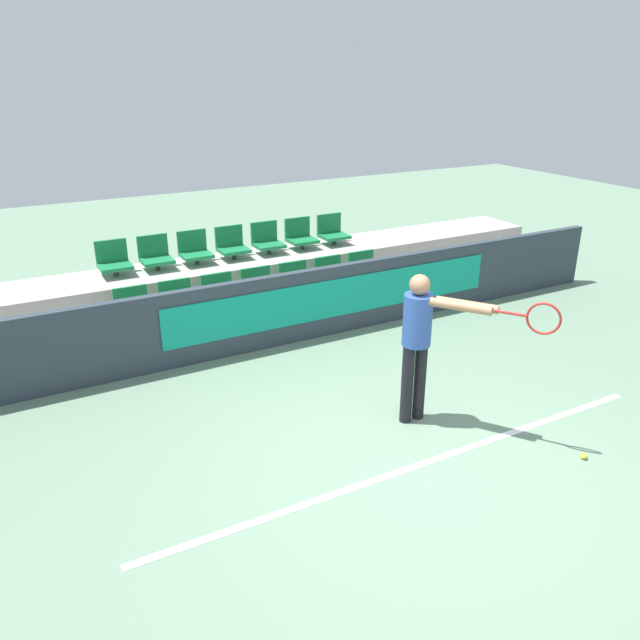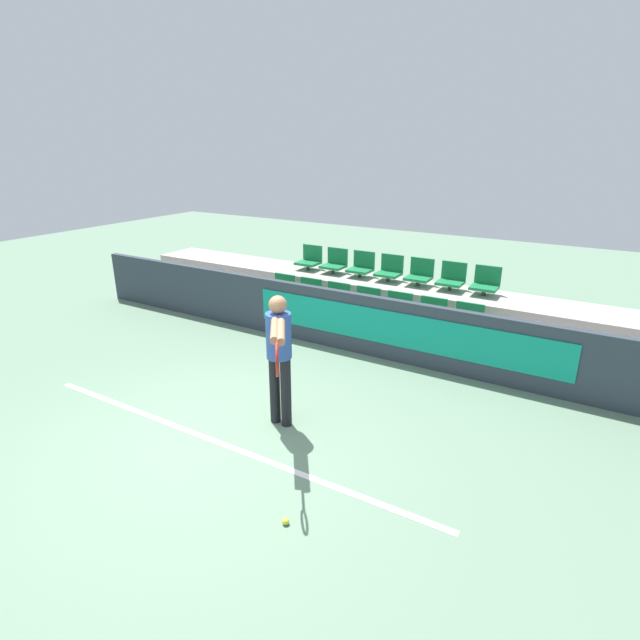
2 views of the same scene
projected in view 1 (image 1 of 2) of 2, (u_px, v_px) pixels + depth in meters
The scene contains 21 objects.
ground_plane at pixel (424, 466), 6.06m from camera, with size 30.00×30.00×0.00m, color slate.
court_baseline at pixel (422, 464), 6.08m from camera, with size 5.75×0.08×0.01m.
barrier_wall at pixel (282, 310), 8.55m from camera, with size 11.59×0.14×1.01m.
bleacher_tier_front at pixel (263, 316), 9.15m from camera, with size 11.19×1.04×0.40m.
bleacher_tier_middle at pixel (237, 284), 9.92m from camera, with size 11.19×1.04×0.79m.
stadium_chair_0 at pixel (133, 309), 8.30m from camera, with size 0.45×0.41×0.49m.
stadium_chair_1 at pixel (178, 302), 8.56m from camera, with size 0.45×0.41×0.49m.
stadium_chair_2 at pixel (220, 295), 8.83m from camera, with size 0.45×0.41×0.49m.
stadium_chair_3 at pixel (259, 288), 9.09m from camera, with size 0.45×0.41×0.49m.
stadium_chair_4 at pixel (296, 282), 9.36m from camera, with size 0.45×0.41×0.49m.
stadium_chair_5 at pixel (331, 276), 9.63m from camera, with size 0.45×0.41×0.49m.
stadium_chair_6 at pixel (364, 270), 9.89m from camera, with size 0.45×0.41×0.49m.
stadium_chair_7 at pixel (114, 261), 9.00m from camera, with size 0.45×0.41×0.49m.
stadium_chair_8 at pixel (155, 255), 9.26m from camera, with size 0.45×0.41×0.49m.
stadium_chair_9 at pixel (195, 250), 9.53m from camera, with size 0.45×0.41×0.49m.
stadium_chair_10 at pixel (232, 245), 9.79m from camera, with size 0.45×0.41×0.49m.
stadium_chair_11 at pixel (267, 240), 10.06m from camera, with size 0.45×0.41×0.49m.
stadium_chair_12 at pixel (300, 236), 10.33m from camera, with size 0.45×0.41×0.49m.
stadium_chair_13 at pixel (332, 231), 10.59m from camera, with size 0.45×0.41×0.49m.
tennis_player at pixel (424, 334), 6.45m from camera, with size 0.95×1.29×1.67m.
tennis_ball at pixel (584, 456), 6.16m from camera, with size 0.07×0.07×0.07m.
Camera 1 is at (-3.30, -3.99, 3.60)m, focal length 35.00 mm.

